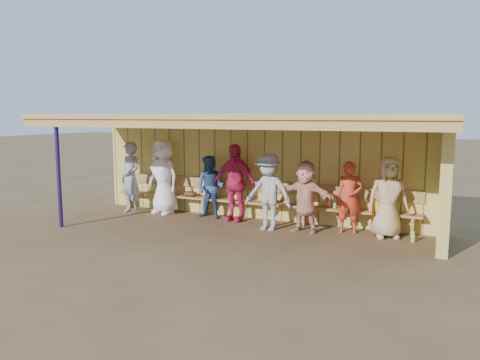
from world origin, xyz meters
name	(u,v)px	position (x,y,z in m)	size (l,w,h in m)	color
ground	(233,230)	(0.00, 0.00, 0.00)	(90.00, 90.00, 0.00)	brown
player_a	(130,178)	(-3.13, 0.49, 0.91)	(0.66, 0.43, 1.82)	#919399
player_b	(164,177)	(-2.34, 0.81, 0.94)	(0.92, 0.60, 1.88)	white
player_c	(210,187)	(-1.00, 0.81, 0.76)	(0.74, 0.57, 1.52)	#2E4E80
player_d	(235,183)	(-0.36, 0.81, 0.91)	(1.07, 0.44, 1.82)	#D62256
player_e	(268,192)	(0.69, 0.32, 0.83)	(1.08, 0.62, 1.67)	#999BA1
player_f	(305,197)	(1.48, 0.45, 0.77)	(1.43, 0.45, 1.54)	#E3997F
player_g	(349,197)	(2.34, 0.81, 0.76)	(0.55, 0.36, 1.52)	red
player_h	(388,197)	(3.13, 0.74, 0.83)	(0.81, 0.53, 1.66)	tan
dugout_structure	(262,151)	(0.39, 0.69, 1.69)	(8.80, 3.20, 2.50)	tan
bench	(254,198)	(0.00, 1.12, 0.53)	(7.60, 0.34, 0.93)	#A97B48
dugout_equipment	(243,199)	(-0.23, 0.99, 0.49)	(5.57, 0.62, 0.80)	orange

